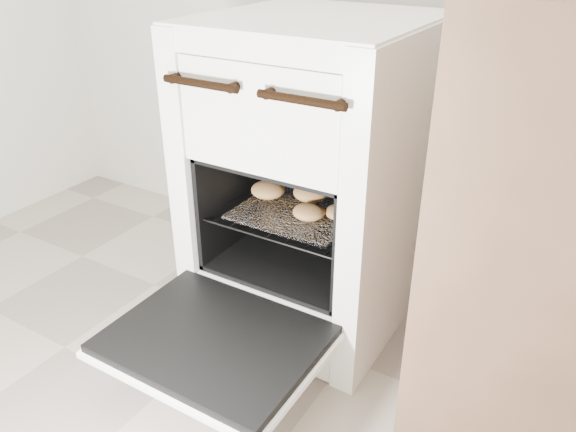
{
  "coord_description": "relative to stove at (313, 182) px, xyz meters",
  "views": [
    {
      "loc": [
        0.46,
        -0.0,
        1.0
      ],
      "look_at": [
        -0.2,
        1.08,
        0.35
      ],
      "focal_mm": 35.0,
      "sensor_mm": 36.0,
      "label": 1
    }
  ],
  "objects": [
    {
      "name": "oven_rack",
      "position": [
        0.0,
        -0.06,
        -0.06
      ],
      "size": [
        0.39,
        0.37,
        0.01
      ],
      "color": "black",
      "rests_on": "stove"
    },
    {
      "name": "baked_rolls",
      "position": [
        -0.01,
        -0.05,
        -0.03
      ],
      "size": [
        0.32,
        0.22,
        0.04
      ],
      "color": "tan",
      "rests_on": "foil_sheet"
    },
    {
      "name": "stove",
      "position": [
        0.0,
        0.0,
        0.0
      ],
      "size": [
        0.53,
        0.59,
        0.81
      ],
      "color": "white",
      "rests_on": "ground"
    },
    {
      "name": "oven_door",
      "position": [
        -0.0,
        -0.45,
        -0.22
      ],
      "size": [
        0.48,
        0.37,
        0.03
      ],
      "color": "black",
      "rests_on": "stove"
    },
    {
      "name": "foil_sheet",
      "position": [
        0.0,
        -0.08,
        -0.05
      ],
      "size": [
        0.3,
        0.27,
        0.01
      ],
      "primitive_type": "cube",
      "color": "white",
      "rests_on": "oven_rack"
    }
  ]
}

